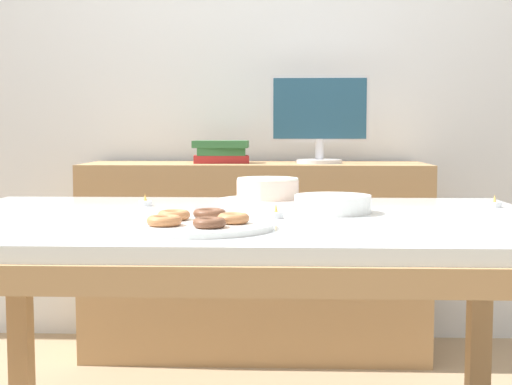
# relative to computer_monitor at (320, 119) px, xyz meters

# --- Properties ---
(wall_back) EXTENTS (8.00, 0.10, 2.60)m
(wall_back) POSITION_rel_computer_monitor_xyz_m (-0.28, 0.30, 0.27)
(wall_back) COLOR silver
(wall_back) RESTS_ON ground
(dining_table) EXTENTS (1.68, 1.08, 0.76)m
(dining_table) POSITION_rel_computer_monitor_xyz_m (-0.28, -1.22, -0.36)
(dining_table) COLOR silver
(dining_table) RESTS_ON ground
(sideboard) EXTENTS (1.48, 0.44, 0.84)m
(sideboard) POSITION_rel_computer_monitor_xyz_m (-0.28, 0.00, -0.61)
(sideboard) COLOR tan
(sideboard) RESTS_ON ground
(computer_monitor) EXTENTS (0.42, 0.20, 0.38)m
(computer_monitor) POSITION_rel_computer_monitor_xyz_m (0.00, 0.00, 0.00)
(computer_monitor) COLOR silver
(computer_monitor) RESTS_ON sideboard
(book_stack) EXTENTS (0.25, 0.17, 0.10)m
(book_stack) POSITION_rel_computer_monitor_xyz_m (-0.43, 0.00, -0.14)
(book_stack) COLOR maroon
(book_stack) RESTS_ON sideboard
(cake_chocolate_round) EXTENTS (0.31, 0.31, 0.08)m
(cake_chocolate_round) POSITION_rel_computer_monitor_xyz_m (-0.21, -0.87, -0.24)
(cake_chocolate_round) COLOR white
(cake_chocolate_round) RESTS_ON dining_table
(pastry_platter) EXTENTS (0.36, 0.36, 0.04)m
(pastry_platter) POSITION_rel_computer_monitor_xyz_m (-0.35, -1.47, -0.26)
(pastry_platter) COLOR white
(pastry_platter) RESTS_ON dining_table
(plate_stack) EXTENTS (0.21, 0.21, 0.05)m
(plate_stack) POSITION_rel_computer_monitor_xyz_m (-0.02, -1.15, -0.25)
(plate_stack) COLOR white
(plate_stack) RESTS_ON dining_table
(tealight_left_edge) EXTENTS (0.04, 0.04, 0.04)m
(tealight_left_edge) POSITION_rel_computer_monitor_xyz_m (0.47, -0.99, -0.27)
(tealight_left_edge) COLOR silver
(tealight_left_edge) RESTS_ON dining_table
(tealight_right_edge) EXTENTS (0.04, 0.04, 0.04)m
(tealight_right_edge) POSITION_rel_computer_monitor_xyz_m (-0.57, -0.98, -0.27)
(tealight_right_edge) COLOR silver
(tealight_right_edge) RESTS_ON dining_table
(tealight_near_cakes) EXTENTS (0.04, 0.04, 0.04)m
(tealight_near_cakes) POSITION_rel_computer_monitor_xyz_m (-0.18, -1.27, -0.27)
(tealight_near_cakes) COLOR silver
(tealight_near_cakes) RESTS_ON dining_table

